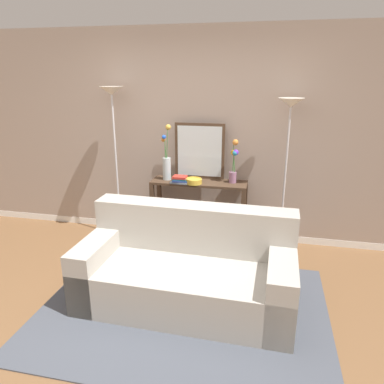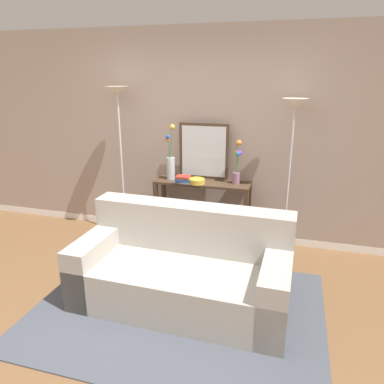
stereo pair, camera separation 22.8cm
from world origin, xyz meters
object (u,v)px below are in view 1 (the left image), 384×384
at_px(vase_tall_flowers, 167,163).
at_px(vase_short_flowers, 234,163).
at_px(console_table, 199,202).
at_px(fruit_bowl, 194,181).
at_px(book_row_under_console, 171,236).
at_px(floor_lamp_right, 288,134).
at_px(wall_mirror, 200,151).
at_px(book_stack, 180,180).
at_px(couch, 187,271).
at_px(floor_lamp_left, 113,122).

xyz_separation_m(vase_tall_flowers, vase_short_flowers, (0.82, 0.03, 0.03)).
relative_size(console_table, vase_short_flowers, 2.20).
distance_m(vase_short_flowers, fruit_bowl, 0.52).
bearing_deg(fruit_bowl, book_row_under_console, 162.65).
xyz_separation_m(floor_lamp_right, wall_mirror, (-1.03, 0.16, -0.27)).
bearing_deg(vase_short_flowers, floor_lamp_right, -4.68).
bearing_deg(floor_lamp_right, vase_short_flowers, 175.32).
height_order(fruit_bowl, book_stack, book_stack).
bearing_deg(fruit_bowl, couch, -80.96).
bearing_deg(wall_mirror, floor_lamp_left, -171.49).
bearing_deg(book_row_under_console, floor_lamp_left, -178.63).
relative_size(couch, fruit_bowl, 10.16).
height_order(couch, vase_short_flowers, vase_short_flowers).
relative_size(vase_short_flowers, fruit_bowl, 2.74).
xyz_separation_m(floor_lamp_right, book_row_under_console, (-1.37, 0.02, -1.38)).
relative_size(couch, wall_mirror, 2.85).
relative_size(floor_lamp_left, fruit_bowl, 9.98).
relative_size(vase_tall_flowers, vase_short_flowers, 1.28).
bearing_deg(vase_tall_flowers, couch, -66.42).
bearing_deg(vase_short_flowers, floor_lamp_left, -178.11).
distance_m(console_table, wall_mirror, 0.62).
relative_size(fruit_bowl, book_stack, 0.85).
bearing_deg(couch, vase_short_flowers, 78.00).
distance_m(floor_lamp_right, book_stack, 1.35).
bearing_deg(fruit_bowl, wall_mirror, 85.44).
height_order(couch, book_row_under_console, couch).
bearing_deg(vase_tall_flowers, book_stack, -28.21).
xyz_separation_m(fruit_bowl, book_stack, (-0.17, -0.00, 0.01)).
distance_m(floor_lamp_left, vase_tall_flowers, 0.81).
height_order(vase_short_flowers, fruit_bowl, vase_short_flowers).
height_order(floor_lamp_left, wall_mirror, floor_lamp_left).
bearing_deg(vase_tall_flowers, floor_lamp_right, -0.71).
bearing_deg(wall_mirror, book_stack, -127.31).
bearing_deg(vase_tall_flowers, fruit_bowl, -15.63).
bearing_deg(console_table, couch, -83.56).
bearing_deg(fruit_bowl, book_stack, -178.67).
height_order(floor_lamp_right, vase_short_flowers, floor_lamp_right).
bearing_deg(book_stack, console_table, 26.69).
bearing_deg(vase_short_flowers, book_row_under_console, -177.64).
distance_m(floor_lamp_left, wall_mirror, 1.11).
xyz_separation_m(wall_mirror, vase_short_flowers, (0.44, -0.11, -0.10)).
height_order(console_table, floor_lamp_left, floor_lamp_left).
distance_m(couch, floor_lamp_right, 1.88).
xyz_separation_m(floor_lamp_left, vase_short_flowers, (1.48, 0.05, -0.45)).
distance_m(floor_lamp_left, book_stack, 1.08).
xyz_separation_m(vase_short_flowers, book_stack, (-0.62, -0.14, -0.21)).
distance_m(console_table, vase_tall_flowers, 0.63).
xyz_separation_m(book_stack, book_row_under_console, (-0.16, 0.10, -0.80)).
xyz_separation_m(floor_lamp_left, book_row_under_console, (0.70, 0.02, -1.46)).
bearing_deg(book_stack, floor_lamp_left, 174.11).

